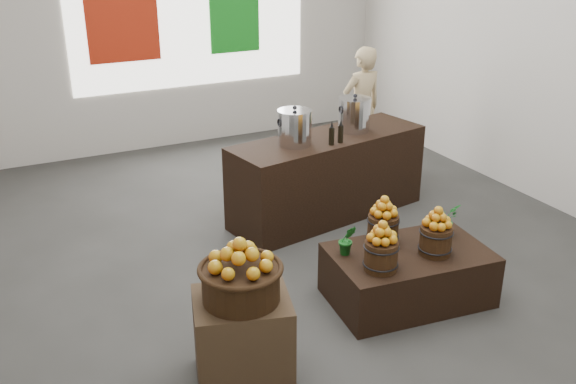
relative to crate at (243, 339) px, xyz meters
name	(u,v)px	position (x,y,z in m)	size (l,w,h in m)	color
ground	(289,250)	(1.08, 1.50, -0.31)	(7.00, 7.00, 0.00)	#353432
deco_red_left	(121,5)	(0.48, 4.97, 1.59)	(0.90, 0.04, 1.40)	#A7210C
deco_green_right	(234,14)	(1.98, 4.97, 1.39)	(0.70, 0.04, 1.00)	#13801B
crate	(243,339)	(0.00, 0.00, 0.00)	(0.62, 0.51, 0.62)	#4A3822
wicker_basket	(241,284)	(0.00, 0.00, 0.42)	(0.50, 0.50, 0.23)	black
apples_in_basket	(240,254)	(0.00, 0.00, 0.64)	(0.39, 0.39, 0.21)	#981004
display_table	(408,275)	(1.57, 0.33, -0.09)	(1.25, 0.77, 0.43)	black
apple_bucket_front_left	(381,256)	(1.20, 0.20, 0.24)	(0.25, 0.25, 0.23)	#34200E
apples_in_bucket_front_left	(382,232)	(1.20, 0.20, 0.44)	(0.19, 0.19, 0.17)	#981004
apple_bucket_front_right	(436,240)	(1.73, 0.22, 0.24)	(0.25, 0.25, 0.23)	#34200E
apples_in_bucket_front_right	(438,217)	(1.73, 0.22, 0.44)	(0.19, 0.19, 0.17)	#981004
apple_bucket_rear	(383,229)	(1.47, 0.57, 0.24)	(0.25, 0.25, 0.23)	#34200E
apples_in_bucket_rear	(384,206)	(1.47, 0.57, 0.44)	(0.19, 0.19, 0.17)	#981004
herb_garnish_right	(444,219)	(2.00, 0.47, 0.26)	(0.24, 0.21, 0.27)	#125618
herb_garnish_left	(347,240)	(1.10, 0.51, 0.25)	(0.14, 0.11, 0.25)	#125618
counter	(328,176)	(1.80, 2.04, 0.12)	(2.10, 0.67, 0.86)	black
stock_pot_left	(295,129)	(1.37, 1.97, 0.71)	(0.32, 0.32, 0.32)	silver
stock_pot_center	(354,115)	(2.13, 2.10, 0.71)	(0.32, 0.32, 0.32)	silver
oil_cruets	(343,130)	(1.83, 1.83, 0.67)	(0.15, 0.06, 0.24)	black
shopper	(361,108)	(2.88, 3.13, 0.44)	(0.55, 0.36, 1.50)	tan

